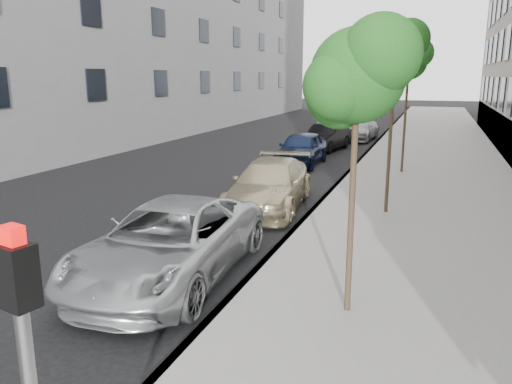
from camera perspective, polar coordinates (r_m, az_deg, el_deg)
The scene contains 12 objects.
ground at distance 8.55m, azimuth -14.00°, elevation -14.71°, with size 160.00×160.00×0.00m, color black.
sidewalk at distance 30.46m, azimuth 19.56°, elevation 5.13°, with size 6.40×72.00×0.14m, color gray.
curb at distance 30.62m, azimuth 13.69°, elevation 5.55°, with size 0.15×72.00×0.14m, color #9E9B93.
tree_near at distance 7.79m, azimuth 11.74°, elevation 12.92°, with size 1.76×1.56×4.68m.
tree_mid at distance 14.27m, azimuth 15.76°, elevation 15.17°, with size 1.67×1.47×5.25m.
tree_far at distance 20.75m, azimuth 17.15°, elevation 14.06°, with size 1.74×1.54×5.19m.
signal_pole at distance 3.84m, azimuth -24.49°, elevation -19.09°, with size 0.27×0.23×2.91m.
minivan at distance 9.99m, azimuth -9.80°, elevation -5.67°, with size 2.48×5.38×1.50m, color #B4B7B9.
suv at distance 15.04m, azimuth 1.59°, elevation 0.82°, with size 2.02×4.97×1.44m, color tan.
sedan_blue at distance 22.47m, azimuth 5.20°, elevation 4.95°, with size 1.75×4.36×1.49m, color #101B37.
sedan_black at distance 27.19m, azimuth 8.00°, elevation 6.21°, with size 1.48×4.24×1.40m, color black.
sedan_rear at distance 31.95m, azimuth 11.72°, elevation 7.04°, with size 1.88×4.63×1.34m, color #989B9F.
Camera 1 is at (4.35, -6.21, 3.94)m, focal length 35.00 mm.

